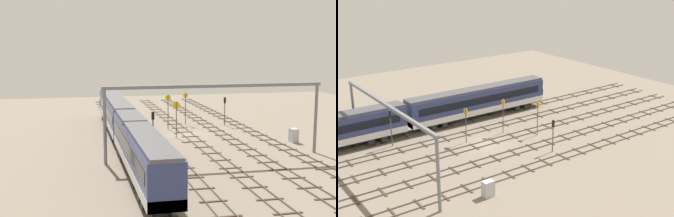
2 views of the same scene
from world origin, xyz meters
TOP-DOWN VIEW (x-y plane):
  - ground_plane at (0.00, 0.00)m, footprint 93.91×93.91m
  - track_near_foreground at (0.00, -9.51)m, footprint 77.91×2.40m
  - track_second_near at (-0.00, -4.76)m, footprint 77.91×2.40m
  - track_middle at (0.00, 0.00)m, footprint 77.91×2.40m
  - track_second_far at (-0.00, 4.76)m, footprint 77.91×2.40m
  - track_with_train at (0.00, 9.51)m, footprint 77.91×2.40m
  - train at (-6.46, 9.51)m, footprint 50.40×3.24m
  - overhead_gantry at (-13.34, 0.22)m, footprint 0.40×25.07m
  - speed_sign_near_foreground at (-1.62, 1.98)m, footprint 0.14×1.02m
  - speed_sign_mid_trackside at (4.52, 1.82)m, footprint 0.14×0.85m
  - speed_sign_far_trackside at (7.99, -1.72)m, footprint 0.14×0.81m
  - signal_light_trackside_approach at (5.82, -7.44)m, footprint 0.31×0.32m
  - signal_light_trackside_departure at (-10.38, 6.76)m, footprint 0.31×0.32m
  - relay_cabinet at (-7.65, -12.26)m, footprint 1.26×0.87m

SIDE VIEW (x-z plane):
  - ground_plane at x=0.00m, z-range 0.00..0.00m
  - track_near_foreground at x=0.00m, z-range -0.02..0.14m
  - track_second_near at x=0.00m, z-range -0.02..0.14m
  - track_middle at x=0.00m, z-range -0.02..0.14m
  - track_second_far at x=0.00m, z-range -0.02..0.14m
  - track_with_train at x=0.00m, z-range -0.01..0.15m
  - relay_cabinet at x=-7.65m, z-range 0.00..1.79m
  - train at x=-6.46m, z-range 0.26..5.06m
  - signal_light_trackside_approach at x=5.82m, z-range 0.69..5.08m
  - speed_sign_far_trackside at x=7.99m, z-range 0.66..5.61m
  - signal_light_trackside_departure at x=-10.38m, z-range 0.75..5.76m
  - speed_sign_mid_trackside at x=4.52m, z-range 0.71..5.84m
  - speed_sign_near_foreground at x=-1.62m, z-range 0.83..5.76m
  - overhead_gantry at x=-13.34m, z-range 2.44..10.74m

